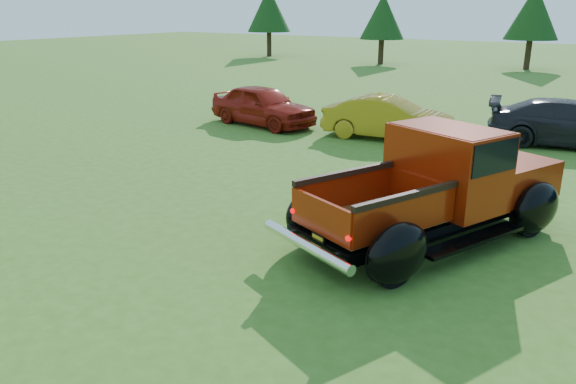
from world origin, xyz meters
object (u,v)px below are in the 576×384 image
(show_car_red, at_px, (263,105))
(show_car_yellow, at_px, (388,118))
(tree_far_west, at_px, (269,10))
(tree_west, at_px, (383,16))
(tree_mid_left, at_px, (533,13))
(pickup_truck, at_px, (445,185))
(show_car_grey, at_px, (571,123))

(show_car_red, distance_m, show_car_yellow, 4.30)
(tree_far_west, xyz_separation_m, show_car_yellow, (19.78, -21.77, -2.89))
(show_car_yellow, bearing_deg, tree_west, 17.10)
(tree_mid_left, height_order, pickup_truck, tree_mid_left)
(tree_far_west, xyz_separation_m, tree_mid_left, (19.00, 1.00, -0.14))
(tree_west, distance_m, tree_mid_left, 9.22)
(tree_mid_left, distance_m, pickup_truck, 29.55)
(tree_far_west, distance_m, show_car_grey, 31.55)
(pickup_truck, relative_size, show_car_yellow, 1.42)
(pickup_truck, distance_m, show_car_yellow, 7.38)
(pickup_truck, relative_size, show_car_grey, 1.22)
(tree_far_west, distance_m, show_car_red, 27.19)
(tree_west, xyz_separation_m, pickup_truck, (13.59, -27.09, -2.22))
(pickup_truck, bearing_deg, show_car_grey, 106.40)
(show_car_yellow, relative_size, show_car_grey, 0.86)
(pickup_truck, bearing_deg, show_car_yellow, 143.03)
(tree_west, relative_size, show_car_yellow, 1.21)
(show_car_yellow, xyz_separation_m, show_car_grey, (4.61, 1.97, 0.02))
(tree_far_west, distance_m, pickup_truck, 36.78)
(tree_west, bearing_deg, pickup_truck, -63.35)
(tree_west, distance_m, show_car_yellow, 23.10)
(pickup_truck, xyz_separation_m, show_car_grey, (0.80, 8.29, -0.25))
(tree_west, bearing_deg, show_car_yellow, -64.78)
(tree_far_west, height_order, tree_mid_left, tree_far_west)
(tree_west, bearing_deg, tree_mid_left, 12.53)
(show_car_red, bearing_deg, tree_mid_left, 0.77)
(tree_far_west, distance_m, show_car_yellow, 29.56)
(show_car_yellow, bearing_deg, show_car_red, 86.97)
(tree_far_west, bearing_deg, tree_west, -5.71)
(tree_far_west, height_order, show_car_red, tree_far_west)
(tree_far_west, bearing_deg, tree_mid_left, 3.01)
(tree_west, bearing_deg, show_car_grey, -52.56)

